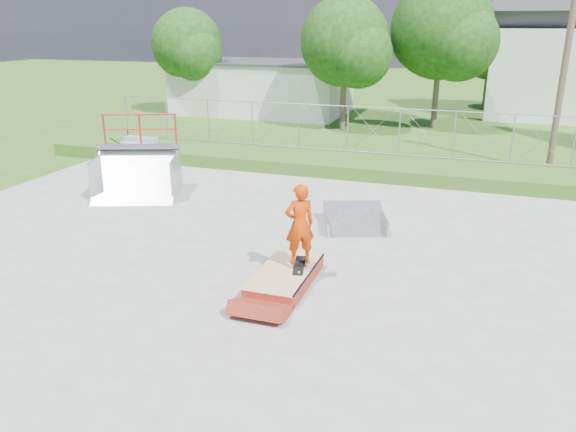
% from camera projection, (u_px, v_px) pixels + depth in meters
% --- Properties ---
extents(ground, '(120.00, 120.00, 0.00)m').
position_uv_depth(ground, '(241.00, 268.00, 12.86)').
color(ground, '#2D5C1A').
rests_on(ground, ground).
extents(concrete_pad, '(20.00, 16.00, 0.04)m').
position_uv_depth(concrete_pad, '(241.00, 267.00, 12.85)').
color(concrete_pad, gray).
rests_on(concrete_pad, ground).
extents(grass_berm, '(24.00, 3.00, 0.50)m').
position_uv_depth(grass_berm, '(340.00, 164.00, 21.27)').
color(grass_berm, '#2D5C1A').
rests_on(grass_berm, ground).
extents(grind_box, '(1.10, 2.27, 0.34)m').
position_uv_depth(grind_box, '(285.00, 277.00, 12.00)').
color(grind_box, maroon).
rests_on(grind_box, concrete_pad).
extents(quarter_pipe, '(3.11, 2.89, 2.52)m').
position_uv_depth(quarter_pipe, '(135.00, 159.00, 17.65)').
color(quarter_pipe, '#94979C').
rests_on(quarter_pipe, concrete_pad).
extents(flat_bank_ramp, '(2.10, 2.17, 0.50)m').
position_uv_depth(flat_bank_ramp, '(355.00, 220.00, 15.26)').
color(flat_bank_ramp, '#94979C').
rests_on(flat_bank_ramp, concrete_pad).
extents(skateboard, '(0.38, 0.82, 0.13)m').
position_uv_depth(skateboard, '(299.00, 266.00, 12.05)').
color(skateboard, black).
rests_on(skateboard, grind_box).
extents(skater, '(0.77, 0.71, 1.76)m').
position_uv_depth(skater, '(300.00, 228.00, 11.76)').
color(skater, '#C93504').
rests_on(skater, grind_box).
extents(concrete_stairs, '(1.50, 1.60, 0.80)m').
position_uv_depth(concrete_stairs, '(135.00, 149.00, 23.10)').
color(concrete_stairs, gray).
rests_on(concrete_stairs, ground).
extents(chain_link_fence, '(20.00, 0.06, 1.80)m').
position_uv_depth(chain_link_fence, '(348.00, 129.00, 21.78)').
color(chain_link_fence, '#94969C').
rests_on(chain_link_fence, grass_berm).
extents(utility_building_flat, '(10.00, 6.00, 3.00)m').
position_uv_depth(utility_building_flat, '(263.00, 88.00, 34.48)').
color(utility_building_flat, silver).
rests_on(utility_building_flat, ground).
extents(gable_house, '(8.40, 6.08, 8.94)m').
position_uv_depth(gable_house, '(565.00, 50.00, 32.09)').
color(gable_house, silver).
rests_on(gable_house, ground).
extents(utility_pole, '(0.24, 0.24, 8.00)m').
position_uv_depth(utility_pole, '(565.00, 62.00, 19.98)').
color(utility_pole, brown).
rests_on(utility_pole, ground).
extents(tree_left_near, '(4.76, 4.48, 6.65)m').
position_uv_depth(tree_left_near, '(349.00, 45.00, 27.95)').
color(tree_left_near, brown).
rests_on(tree_left_near, ground).
extents(tree_center, '(5.44, 5.12, 7.60)m').
position_uv_depth(tree_center, '(447.00, 32.00, 28.13)').
color(tree_center, brown).
rests_on(tree_center, ground).
extents(tree_left_far, '(4.42, 4.16, 6.18)m').
position_uv_depth(tree_left_far, '(189.00, 47.00, 32.91)').
color(tree_left_far, brown).
rests_on(tree_left_far, ground).
extents(tree_back_mid, '(4.08, 3.84, 5.70)m').
position_uv_depth(tree_back_mid, '(494.00, 51.00, 34.98)').
color(tree_back_mid, brown).
rests_on(tree_back_mid, ground).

